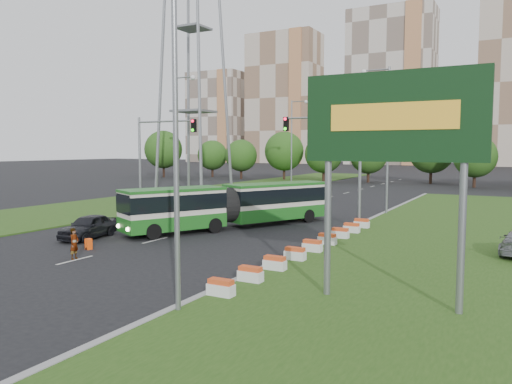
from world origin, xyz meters
The scene contains 20 objects.
ground centered at (0.00, 0.00, 0.00)m, with size 360.00×360.00×0.00m, color black.
grass_median centered at (13.00, 8.00, 0.07)m, with size 14.00×60.00×0.15m, color #264B15.
median_kerb centered at (6.05, 8.00, 0.09)m, with size 0.30×60.00×0.18m, color gray.
left_verge centered at (-18.00, 25.00, 0.05)m, with size 12.00×110.00×0.10m, color #264B15.
lane_markings centered at (-3.00, 20.00, 0.00)m, with size 0.20×100.00×0.01m, color #B2B1AB, non-canonical shape.
flower_planters centered at (6.70, 0.80, 0.45)m, with size 1.10×18.10×0.60m, color silver, non-canonical shape.
billboard centered at (12.25, -6.00, 6.16)m, with size 6.00×0.37×8.00m.
traffic_mast_median centered at (4.78, 10.00, 5.35)m, with size 5.76×0.32×8.00m.
traffic_mast_left centered at (-10.38, 9.00, 5.35)m, with size 5.76×0.32×8.00m.
street_lamps centered at (-3.00, 10.00, 6.00)m, with size 36.00×60.00×12.00m, color gray, non-canonical shape.
transmission_pylon centered at (-20.00, 28.00, 22.00)m, with size 12.00×12.00×44.00m, color gray, non-canonical shape.
tree_line centered at (10.00, 55.00, 4.50)m, with size 120.00×8.00×9.00m, color #224B14, non-canonical shape.
apartment_tower_west centered at (-65.00, 150.00, 24.00)m, with size 26.00×15.00×48.00m, color #C1B09B.
apartment_tower_cwest centered at (-25.00, 150.00, 26.00)m, with size 28.00×15.00×52.00m, color beige.
midrise_west centered at (-95.00, 150.00, 18.00)m, with size 22.00×14.00×36.00m, color beige.
articulated_bus centered at (-1.66, 6.36, 1.57)m, with size 2.42×15.53×2.56m.
car_left_near centered at (-6.98, -1.38, 0.73)m, with size 1.72×4.26×1.45m, color black.
car_left_far centered at (-7.10, 10.85, 0.64)m, with size 1.35×3.86×1.27m, color black.
pedestrian centered at (-3.18, -5.85, 0.77)m, with size 0.56×0.37×1.55m, color gray.
shopping_trolley centered at (-4.42, -3.80, 0.29)m, with size 0.34×0.36×0.58m.
Camera 1 is at (16.17, -22.89, 5.44)m, focal length 35.00 mm.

